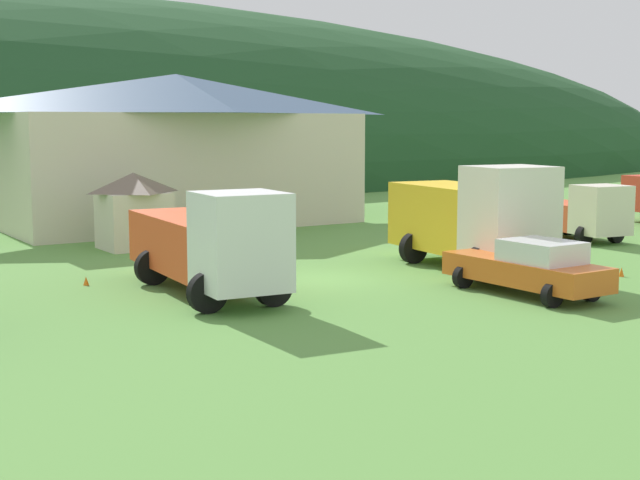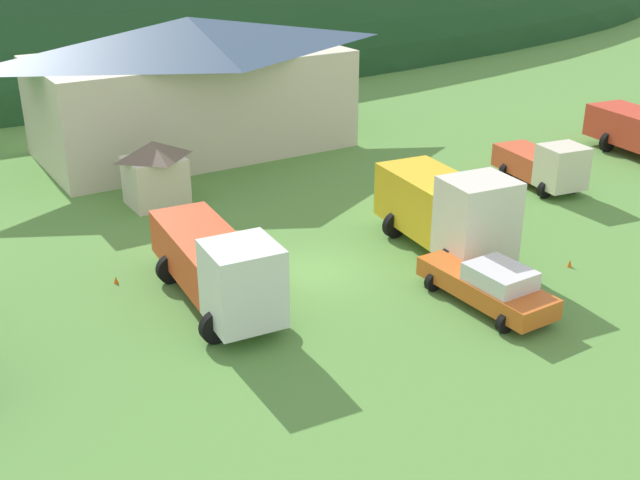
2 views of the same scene
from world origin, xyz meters
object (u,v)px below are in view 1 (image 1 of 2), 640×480
(traffic_cone_near_pickup, at_px, (86,285))
(traffic_cone_mid_row, at_px, (621,277))
(play_shed_cream, at_px, (134,210))
(service_pickup_orange, at_px, (529,267))
(heavy_rig_striped, at_px, (474,216))
(light_truck_cream, at_px, (581,213))
(heavy_rig_white, at_px, (210,242))
(depot_building, at_px, (177,148))

(traffic_cone_near_pickup, xyz_separation_m, traffic_cone_mid_row, (15.34, -7.90, 0.00))
(play_shed_cream, relative_size, service_pickup_orange, 0.58)
(play_shed_cream, distance_m, heavy_rig_striped, 13.73)
(service_pickup_orange, bearing_deg, play_shed_cream, -159.61)
(play_shed_cream, bearing_deg, heavy_rig_striped, -54.87)
(light_truck_cream, height_order, traffic_cone_near_pickup, light_truck_cream)
(play_shed_cream, xyz_separation_m, traffic_cone_mid_row, (11.02, -14.94, -1.57))
(service_pickup_orange, relative_size, traffic_cone_near_pickup, 9.51)
(traffic_cone_near_pickup, bearing_deg, traffic_cone_mid_row, -27.26)
(light_truck_cream, distance_m, service_pickup_orange, 13.43)
(heavy_rig_white, distance_m, heavy_rig_striped, 9.71)
(play_shed_cream, xyz_separation_m, heavy_rig_striped, (7.90, -11.23, 0.29))
(heavy_rig_white, relative_size, traffic_cone_near_pickup, 14.53)
(traffic_cone_mid_row, bearing_deg, service_pickup_orange, -172.33)
(play_shed_cream, distance_m, traffic_cone_near_pickup, 8.40)
(depot_building, distance_m, heavy_rig_white, 19.28)
(heavy_rig_white, bearing_deg, light_truck_cream, 103.26)
(heavy_rig_white, bearing_deg, heavy_rig_striped, 91.31)
(depot_building, height_order, heavy_rig_white, depot_building)
(depot_building, bearing_deg, traffic_cone_mid_row, -75.03)
(light_truck_cream, distance_m, traffic_cone_mid_row, 9.38)
(heavy_rig_striped, distance_m, light_truck_cream, 9.77)
(heavy_rig_striped, distance_m, service_pickup_orange, 4.84)
(depot_building, height_order, traffic_cone_mid_row, depot_building)
(depot_building, xyz_separation_m, traffic_cone_mid_row, (5.93, -22.18, -3.80))
(service_pickup_orange, xyz_separation_m, traffic_cone_near_pickup, (-10.41, 8.56, -0.83))
(play_shed_cream, height_order, heavy_rig_striped, heavy_rig_striped)
(heavy_rig_striped, distance_m, traffic_cone_near_pickup, 13.05)
(depot_building, distance_m, traffic_cone_near_pickup, 17.51)
(play_shed_cream, relative_size, traffic_cone_mid_row, 4.94)
(depot_building, height_order, heavy_rig_striped, depot_building)
(service_pickup_orange, bearing_deg, heavy_rig_striped, 156.56)
(heavy_rig_white, height_order, traffic_cone_mid_row, heavy_rig_white)
(heavy_rig_striped, xyz_separation_m, service_pickup_orange, (-1.81, -4.37, -1.03))
(heavy_rig_white, height_order, heavy_rig_striped, heavy_rig_striped)
(light_truck_cream, bearing_deg, traffic_cone_near_pickup, -83.08)
(heavy_rig_white, bearing_deg, traffic_cone_mid_row, 76.25)
(heavy_rig_white, bearing_deg, traffic_cone_near_pickup, -140.08)
(depot_building, height_order, light_truck_cream, depot_building)
(heavy_rig_striped, bearing_deg, heavy_rig_white, -86.73)
(play_shed_cream, xyz_separation_m, traffic_cone_near_pickup, (-4.32, -7.03, -1.57))
(light_truck_cream, bearing_deg, heavy_rig_striped, -60.58)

